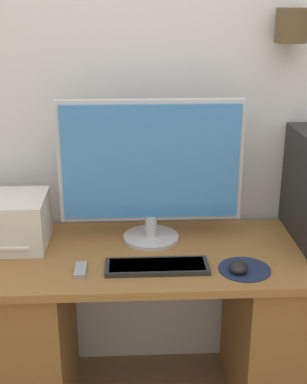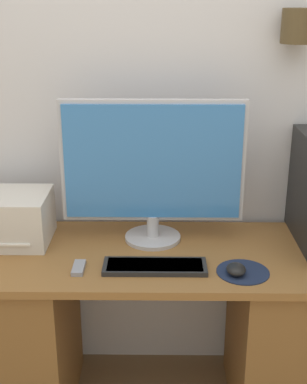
{
  "view_description": "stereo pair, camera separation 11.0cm",
  "coord_description": "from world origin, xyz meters",
  "px_view_note": "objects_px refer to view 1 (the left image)",
  "views": [
    {
      "loc": [
        -0.08,
        -1.56,
        1.67
      ],
      "look_at": [
        0.0,
        0.3,
        0.98
      ],
      "focal_mm": 50.0,
      "sensor_mm": 36.0,
      "label": 1
    },
    {
      "loc": [
        0.03,
        -1.56,
        1.67
      ],
      "look_at": [
        0.0,
        0.3,
        0.98
      ],
      "focal_mm": 50.0,
      "sensor_mm": 36.0,
      "label": 2
    }
  ],
  "objects_px": {
    "printer": "(3,222)",
    "remote_control": "(80,270)",
    "keyboard": "(157,266)",
    "mouse": "(238,267)",
    "monitor": "(152,167)"
  },
  "relations": [
    {
      "from": "monitor",
      "to": "remote_control",
      "type": "relative_size",
      "value": 6.82
    },
    {
      "from": "remote_control",
      "to": "printer",
      "type": "bearing_deg",
      "value": 142.7
    },
    {
      "from": "keyboard",
      "to": "mouse",
      "type": "xyz_separation_m",
      "value": [
        0.29,
        -0.04,
        0.01
      ]
    },
    {
      "from": "monitor",
      "to": "mouse",
      "type": "bearing_deg",
      "value": -45.22
    },
    {
      "from": "remote_control",
      "to": "keyboard",
      "type": "bearing_deg",
      "value": 2.3
    },
    {
      "from": "mouse",
      "to": "remote_control",
      "type": "relative_size",
      "value": 0.79
    },
    {
      "from": "keyboard",
      "to": "printer",
      "type": "relative_size",
      "value": 1.1
    },
    {
      "from": "printer",
      "to": "remote_control",
      "type": "distance_m",
      "value": 0.41
    },
    {
      "from": "mouse",
      "to": "printer",
      "type": "distance_m",
      "value": 0.93
    },
    {
      "from": "keyboard",
      "to": "printer",
      "type": "height_order",
      "value": "printer"
    },
    {
      "from": "mouse",
      "to": "remote_control",
      "type": "bearing_deg",
      "value": 176.74
    },
    {
      "from": "monitor",
      "to": "mouse",
      "type": "height_order",
      "value": "monitor"
    },
    {
      "from": "monitor",
      "to": "keyboard",
      "type": "xyz_separation_m",
      "value": [
        0.01,
        -0.25,
        -0.3
      ]
    },
    {
      "from": "remote_control",
      "to": "mouse",
      "type": "bearing_deg",
      "value": -3.26
    },
    {
      "from": "keyboard",
      "to": "remote_control",
      "type": "bearing_deg",
      "value": -177.7
    }
  ]
}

